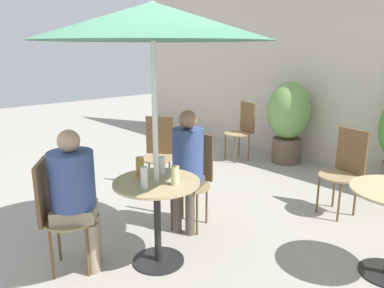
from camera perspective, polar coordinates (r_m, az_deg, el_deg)
ground_plane at (r=3.41m, az=-6.75°, el=-17.99°), size 20.00×20.00×0.00m
storefront_wall at (r=6.01m, az=24.89°, el=10.10°), size 10.00×0.06×3.00m
cafe_table_near at (r=3.21m, az=-5.35°, el=-9.11°), size 0.73×0.73×0.75m
bistro_chair_0 at (r=3.90m, az=0.18°, el=-4.34°), size 0.47×0.48×0.96m
bistro_chair_1 at (r=3.28m, az=-20.03°, el=-9.03°), size 0.48×0.49×0.96m
bistro_chair_2 at (r=4.49m, az=22.34°, el=-2.93°), size 0.43×0.45×0.96m
bistro_chair_3 at (r=4.88m, az=-5.18°, el=-0.53°), size 0.49×0.49×0.96m
bistro_chair_5 at (r=6.24m, az=7.73°, el=2.72°), size 0.44×0.46×0.96m
seated_person_0 at (r=3.71m, az=-0.72°, el=-2.51°), size 0.37×0.38×1.24m
seated_person_1 at (r=3.19m, az=-17.45°, el=-6.58°), size 0.45×0.46×1.21m
beer_glass_0 at (r=3.22m, az=-7.93°, el=-3.52°), size 0.07×0.07×0.18m
beer_glass_1 at (r=2.96m, az=-7.32°, el=-5.12°), size 0.06×0.06×0.18m
beer_glass_2 at (r=3.02m, az=-2.59°, el=-4.82°), size 0.07×0.07×0.16m
beer_glass_3 at (r=3.28m, az=-4.74°, el=-3.28°), size 0.07×0.07×0.16m
potted_plant_0 at (r=6.17m, az=14.49°, el=3.95°), size 0.68×0.68×1.31m
umbrella at (r=2.95m, az=-6.05°, el=18.01°), size 1.83×1.83×2.15m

